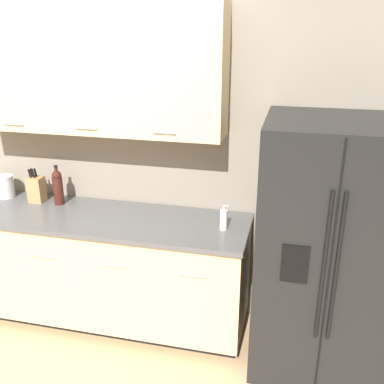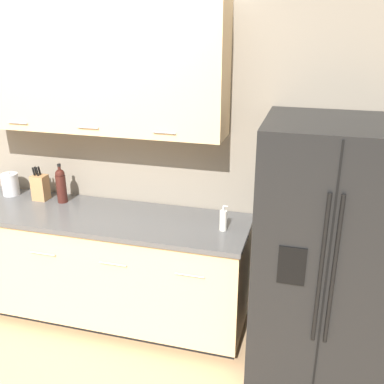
{
  "view_description": "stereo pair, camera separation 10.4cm",
  "coord_description": "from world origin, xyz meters",
  "px_view_note": "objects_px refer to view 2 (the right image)",
  "views": [
    {
      "loc": [
        1.65,
        -1.84,
        2.28
      ],
      "look_at": [
        0.98,
        0.96,
        1.16
      ],
      "focal_mm": 42.0,
      "sensor_mm": 36.0,
      "label": 1
    },
    {
      "loc": [
        1.75,
        -1.82,
        2.28
      ],
      "look_at": [
        0.98,
        0.96,
        1.16
      ],
      "focal_mm": 42.0,
      "sensor_mm": 36.0,
      "label": 2
    }
  ],
  "objects_px": {
    "refrigerator": "(326,252)",
    "soap_dispenser": "(223,220)",
    "knife_block": "(40,187)",
    "wine_bottle": "(61,185)",
    "steel_canister": "(10,184)"
  },
  "relations": [
    {
      "from": "refrigerator",
      "to": "soap_dispenser",
      "type": "height_order",
      "value": "refrigerator"
    },
    {
      "from": "refrigerator",
      "to": "soap_dispenser",
      "type": "relative_size",
      "value": 9.35
    },
    {
      "from": "wine_bottle",
      "to": "steel_canister",
      "type": "height_order",
      "value": "wine_bottle"
    },
    {
      "from": "refrigerator",
      "to": "knife_block",
      "type": "relative_size",
      "value": 6.16
    },
    {
      "from": "refrigerator",
      "to": "wine_bottle",
      "type": "distance_m",
      "value": 2.05
    },
    {
      "from": "refrigerator",
      "to": "knife_block",
      "type": "bearing_deg",
      "value": 174.68
    },
    {
      "from": "soap_dispenser",
      "to": "steel_canister",
      "type": "xyz_separation_m",
      "value": [
        -1.83,
        0.19,
        0.02
      ]
    },
    {
      "from": "wine_bottle",
      "to": "soap_dispenser",
      "type": "relative_size",
      "value": 1.72
    },
    {
      "from": "knife_block",
      "to": "wine_bottle",
      "type": "distance_m",
      "value": 0.2
    },
    {
      "from": "knife_block",
      "to": "steel_canister",
      "type": "xyz_separation_m",
      "value": [
        -0.3,
        0.03,
        -0.01
      ]
    },
    {
      "from": "refrigerator",
      "to": "knife_block",
      "type": "height_order",
      "value": "refrigerator"
    },
    {
      "from": "refrigerator",
      "to": "soap_dispenser",
      "type": "xyz_separation_m",
      "value": [
        -0.69,
        0.05,
        0.13
      ]
    },
    {
      "from": "refrigerator",
      "to": "wine_bottle",
      "type": "height_order",
      "value": "refrigerator"
    },
    {
      "from": "wine_bottle",
      "to": "soap_dispenser",
      "type": "height_order",
      "value": "wine_bottle"
    },
    {
      "from": "knife_block",
      "to": "wine_bottle",
      "type": "relative_size",
      "value": 0.88
    }
  ]
}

